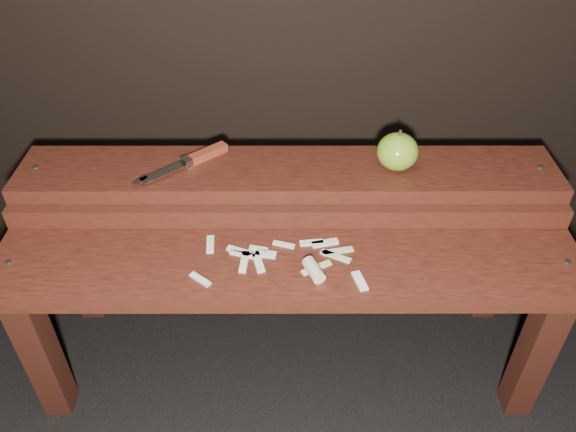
{
  "coord_description": "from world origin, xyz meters",
  "views": [
    {
      "loc": [
        -0.0,
        -0.86,
        1.2
      ],
      "look_at": [
        0.0,
        0.06,
        0.45
      ],
      "focal_mm": 35.0,
      "sensor_mm": 36.0,
      "label": 1
    }
  ],
  "objects_px": {
    "bench_front_tier": "(288,289)",
    "bench_rear_tier": "(288,199)",
    "apple": "(398,152)",
    "knife": "(197,158)"
  },
  "relations": [
    {
      "from": "bench_rear_tier",
      "to": "apple",
      "type": "height_order",
      "value": "apple"
    },
    {
      "from": "apple",
      "to": "knife",
      "type": "xyz_separation_m",
      "value": [
        -0.44,
        0.02,
        -0.03
      ]
    },
    {
      "from": "bench_front_tier",
      "to": "knife",
      "type": "relative_size",
      "value": 6.32
    },
    {
      "from": "bench_front_tier",
      "to": "bench_rear_tier",
      "type": "bearing_deg",
      "value": 90.0
    },
    {
      "from": "apple",
      "to": "knife",
      "type": "relative_size",
      "value": 0.49
    },
    {
      "from": "bench_front_tier",
      "to": "knife",
      "type": "xyz_separation_m",
      "value": [
        -0.2,
        0.25,
        0.16
      ]
    },
    {
      "from": "bench_front_tier",
      "to": "apple",
      "type": "height_order",
      "value": "apple"
    },
    {
      "from": "apple",
      "to": "knife",
      "type": "distance_m",
      "value": 0.44
    },
    {
      "from": "bench_front_tier",
      "to": "bench_rear_tier",
      "type": "relative_size",
      "value": 1.0
    },
    {
      "from": "bench_rear_tier",
      "to": "knife",
      "type": "bearing_deg",
      "value": 172.41
    }
  ]
}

